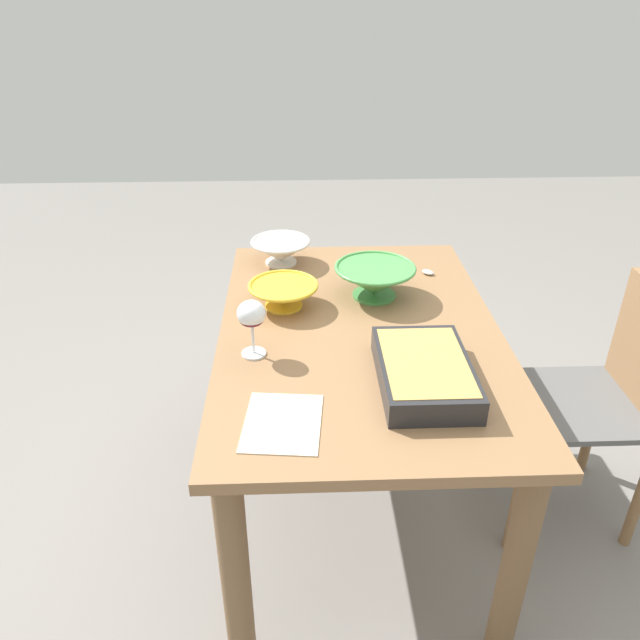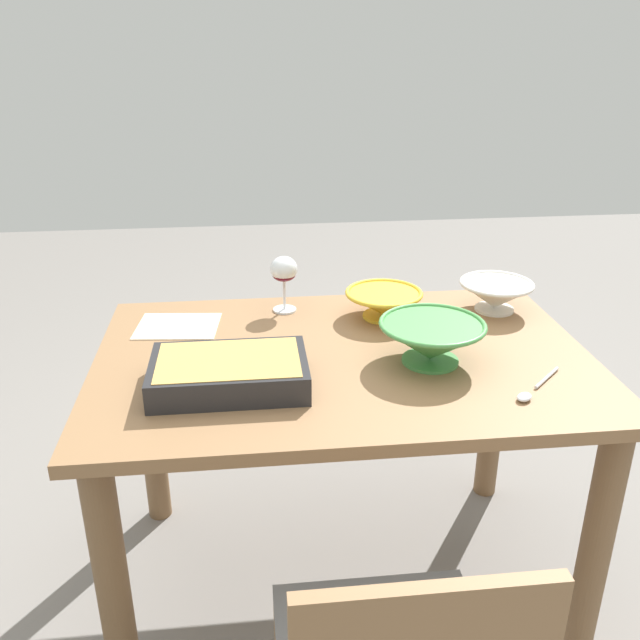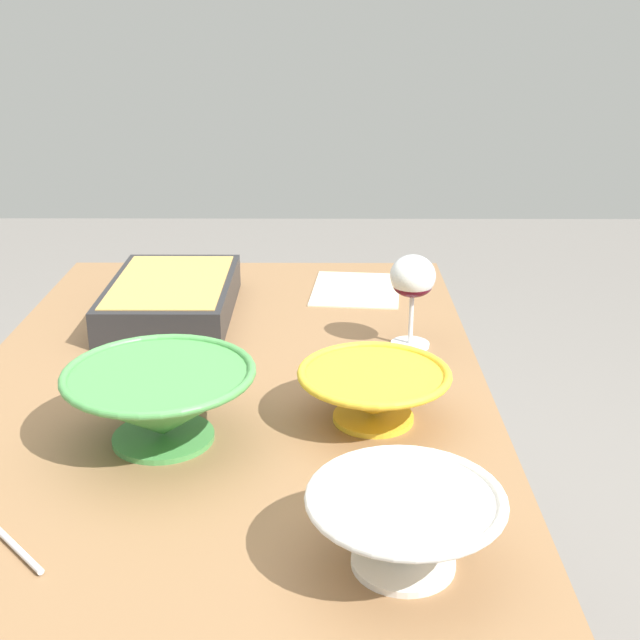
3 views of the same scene
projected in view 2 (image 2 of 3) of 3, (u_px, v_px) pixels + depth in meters
ground_plane at (340, 576)px, 2.04m from camera, size 8.00×8.00×0.00m
dining_table at (343, 399)px, 1.80m from camera, size 1.27×0.84×0.74m
wine_glass at (284, 272)px, 1.97m from camera, size 0.08×0.08×0.17m
casserole_dish at (229, 371)px, 1.57m from camera, size 0.36×0.23×0.07m
mixing_bowl at (384, 302)px, 1.95m from camera, size 0.22×0.22×0.08m
small_bowl at (431, 340)px, 1.68m from camera, size 0.26×0.26×0.11m
serving_bowl at (496, 294)px, 2.00m from camera, size 0.22×0.22×0.09m
serving_spoon at (531, 391)px, 1.55m from camera, size 0.17×0.16×0.01m
napkin at (178, 326)px, 1.91m from camera, size 0.24×0.20×0.00m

